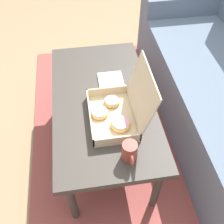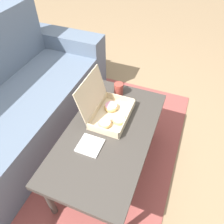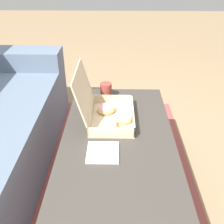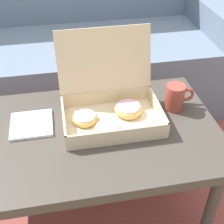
% 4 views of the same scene
% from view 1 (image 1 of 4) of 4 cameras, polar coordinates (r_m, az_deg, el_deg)
% --- Properties ---
extents(ground_plane, '(12.00, 12.00, 0.00)m').
position_cam_1_polar(ground_plane, '(1.94, 2.18, -6.53)').
color(ground_plane, '#937756').
extents(area_rug, '(2.31, 1.89, 0.01)m').
position_cam_1_polar(area_rug, '(1.99, 10.73, -5.26)').
color(area_rug, '#994742').
rests_on(area_rug, ground_plane).
extents(coffee_table, '(1.09, 0.59, 0.48)m').
position_cam_1_polar(coffee_table, '(1.59, -2.04, 1.61)').
color(coffee_table, '#3D3833').
rests_on(coffee_table, ground_plane).
extents(pastry_box, '(0.37, 0.32, 0.30)m').
position_cam_1_polar(pastry_box, '(1.42, 1.36, 0.44)').
color(pastry_box, beige).
rests_on(pastry_box, coffee_table).
extents(coffee_mug, '(0.12, 0.07, 0.11)m').
position_cam_1_polar(coffee_mug, '(1.27, 3.85, -8.61)').
color(coffee_mug, '#993D33').
rests_on(coffee_mug, coffee_table).
extents(napkin_stack, '(0.15, 0.15, 0.01)m').
position_cam_1_polar(napkin_stack, '(1.67, -0.28, 6.89)').
color(napkin_stack, white).
rests_on(napkin_stack, coffee_table).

